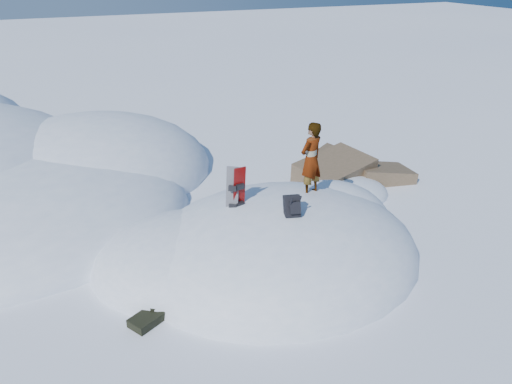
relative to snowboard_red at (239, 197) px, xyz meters
name	(u,v)px	position (x,y,z in m)	size (l,w,h in m)	color
ground	(280,257)	(0.87, -0.43, -1.61)	(120.00, 120.00, 0.00)	white
snow_mound	(269,254)	(0.70, -0.19, -1.61)	(8.00, 6.00, 3.00)	white
rock_outcrop	(343,185)	(4.59, 2.58, -1.60)	(4.68, 4.41, 1.68)	brown
snowboard_red	(239,197)	(0.00, 0.00, 0.00)	(0.31, 0.23, 1.56)	red
snowboard_dark	(232,199)	(-0.17, 0.02, -0.02)	(0.42, 0.43, 1.53)	black
backpack	(292,206)	(0.86, -1.01, 0.06)	(0.43, 0.51, 0.58)	black
gear_pile	(148,318)	(-2.60, -1.55, -1.50)	(0.87, 0.70, 0.23)	black
person	(311,159)	(1.86, 0.00, 0.65)	(0.67, 0.44, 1.84)	slate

